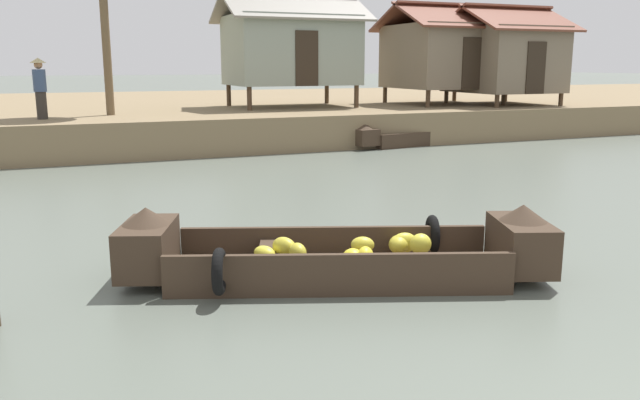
{
  "coord_description": "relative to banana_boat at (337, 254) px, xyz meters",
  "views": [
    {
      "loc": [
        -3.83,
        -1.07,
        2.53
      ],
      "look_at": [
        -0.37,
        7.3,
        0.63
      ],
      "focal_mm": 36.38,
      "sensor_mm": 36.0,
      "label": 1
    }
  ],
  "objects": [
    {
      "name": "riverbank_strip",
      "position": [
        0.8,
        20.69,
        0.22
      ],
      "size": [
        160.0,
        20.0,
        1.04
      ],
      "primitive_type": "cube",
      "color": "#7F6B4C",
      "rests_on": "ground"
    },
    {
      "name": "ground_plane",
      "position": [
        0.8,
        4.27,
        -0.3
      ],
      "size": [
        300.0,
        300.0,
        0.0
      ],
      "primitive_type": "plane",
      "color": "#596056"
    },
    {
      "name": "vendor_person",
      "position": [
        -3.24,
        12.7,
        1.66
      ],
      "size": [
        0.44,
        0.44,
        1.66
      ],
      "color": "#332D28",
      "rests_on": "riverbank_strip"
    },
    {
      "name": "stilt_house_right",
      "position": [
        12.79,
        13.44,
        2.45
      ],
      "size": [
        3.94,
        4.04,
        3.63
      ],
      "color": "#4C3826",
      "rests_on": "riverbank_strip"
    },
    {
      "name": "stilt_house_mid_right",
      "position": [
        10.82,
        14.46,
        2.57
      ],
      "size": [
        4.33,
        4.07,
        3.71
      ],
      "color": "#4C3826",
      "rests_on": "riverbank_strip"
    },
    {
      "name": "stilt_house_mid_left",
      "position": [
        4.95,
        15.14,
        2.76
      ],
      "size": [
        4.97,
        3.52,
        3.94
      ],
      "color": "#4C3826",
      "rests_on": "riverbank_strip"
    },
    {
      "name": "fishing_skiff_distant",
      "position": [
        7.91,
        11.14,
        -0.02
      ],
      "size": [
        5.25,
        1.61,
        0.82
      ],
      "color": "#3D2D21",
      "rests_on": "ground"
    },
    {
      "name": "banana_boat",
      "position": [
        0.0,
        0.0,
        0.0
      ],
      "size": [
        5.1,
        2.8,
        0.9
      ],
      "color": "#3D2D21",
      "rests_on": "ground"
    }
  ]
}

